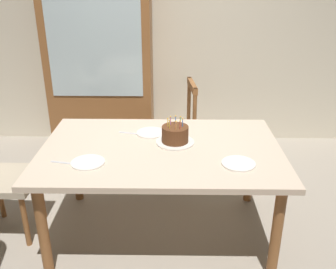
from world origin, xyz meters
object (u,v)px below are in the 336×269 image
(dining_table, at_px, (161,157))
(chair_spindle_back, at_px, (173,133))
(plate_near_celebrant, at_px, (88,162))
(plate_near_guest, at_px, (238,164))
(china_cabinet, at_px, (100,65))
(birthday_cake, at_px, (175,135))
(plate_far_side, at_px, (151,133))

(dining_table, distance_m, chair_spindle_back, 0.90)
(plate_near_celebrant, relative_size, chair_spindle_back, 0.23)
(plate_near_guest, distance_m, china_cabinet, 2.18)
(birthday_cake, relative_size, plate_near_guest, 1.27)
(plate_near_guest, bearing_deg, plate_far_side, 140.29)
(plate_far_side, bearing_deg, plate_near_guest, -39.71)
(dining_table, relative_size, plate_near_celebrant, 7.73)
(dining_table, xyz_separation_m, birthday_cake, (0.10, 0.08, 0.13))
(plate_far_side, xyz_separation_m, plate_near_guest, (0.59, -0.49, 0.00))
(china_cabinet, bearing_deg, plate_near_celebrant, -82.76)
(plate_near_guest, relative_size, china_cabinet, 0.12)
(dining_table, distance_m, plate_near_guest, 0.57)
(dining_table, height_order, chair_spindle_back, chair_spindle_back)
(chair_spindle_back, bearing_deg, plate_near_celebrant, -116.38)
(plate_far_side, xyz_separation_m, chair_spindle_back, (0.17, 0.63, -0.27))
(dining_table, relative_size, birthday_cake, 6.07)
(plate_near_guest, xyz_separation_m, chair_spindle_back, (-0.42, 1.12, -0.27))
(birthday_cake, xyz_separation_m, plate_near_celebrant, (-0.57, -0.33, -0.05))
(birthday_cake, height_order, china_cabinet, china_cabinet)
(plate_near_celebrant, height_order, chair_spindle_back, chair_spindle_back)
(plate_near_guest, relative_size, chair_spindle_back, 0.23)
(dining_table, relative_size, chair_spindle_back, 1.79)
(chair_spindle_back, bearing_deg, plate_near_guest, -69.33)
(birthday_cake, distance_m, plate_near_celebrant, 0.66)
(chair_spindle_back, relative_size, china_cabinet, 0.50)
(plate_near_guest, height_order, chair_spindle_back, chair_spindle_back)
(birthday_cake, xyz_separation_m, china_cabinet, (-0.80, 1.48, 0.17))
(birthday_cake, distance_m, plate_far_side, 0.26)
(china_cabinet, bearing_deg, dining_table, -65.90)
(china_cabinet, bearing_deg, chair_spindle_back, -41.16)
(dining_table, distance_m, plate_near_celebrant, 0.53)
(plate_far_side, bearing_deg, birthday_cake, -42.38)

